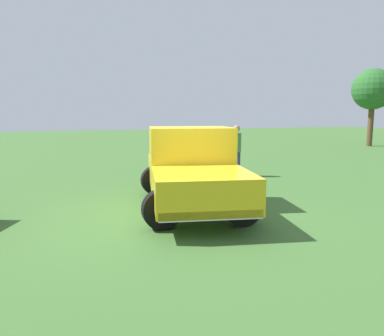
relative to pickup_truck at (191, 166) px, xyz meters
name	(u,v)px	position (x,y,z in m)	size (l,w,h in m)	color
ground_plane	(187,215)	(0.32, 0.65, -0.92)	(80.00, 80.00, 0.00)	#3D662D
pickup_truck	(191,166)	(0.00, 0.00, 0.00)	(2.78, 4.88, 1.79)	black
person_bystander	(236,148)	(-2.73, -3.38, 0.05)	(0.41, 0.41, 1.71)	navy
tree_far_center	(373,90)	(-15.82, -11.05, 2.64)	(2.56, 2.56, 4.88)	brown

